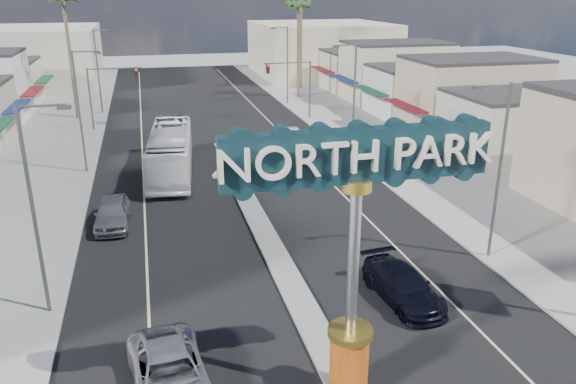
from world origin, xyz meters
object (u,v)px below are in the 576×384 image
streetlight_l_mid (81,106)px  streetlight_r_near (497,164)px  traffic_signal_left (109,86)px  traffic_signal_right (293,79)px  suv_left (170,374)px  streetlight_l_far (99,67)px  car_parked_right (289,139)px  streetlight_r_far (286,61)px  gateway_sign (355,236)px  palm_left_far (64,5)px  streetlight_r_mid (352,94)px  car_parked_left (112,213)px  suv_right (403,285)px  city_bus (171,151)px  streetlight_l_near (36,202)px  palm_right_mid (299,10)px

streetlight_l_mid → streetlight_r_near: 28.90m
traffic_signal_left → streetlight_r_near: 39.26m
traffic_signal_right → suv_left: (-15.03, -40.42, -3.52)m
streetlight_l_far → suv_left: size_ratio=1.65×
traffic_signal_left → suv_left: traffic_signal_left is taller
traffic_signal_left → car_parked_right: traffic_signal_left is taller
streetlight_r_far → gateway_sign: bearing=-101.8°
streetlight_r_far → traffic_signal_right: bearing=-98.9°
palm_left_far → suv_left: size_ratio=2.41×
traffic_signal_left → traffic_signal_right: 18.37m
streetlight_r_near → streetlight_r_mid: (0.00, 20.00, 0.00)m
car_parked_right → suv_left: bearing=-106.1°
streetlight_r_far → car_parked_left: streetlight_r_far is taller
streetlight_r_far → palm_left_far: palm_left_far is taller
streetlight_r_near → streetlight_r_far: size_ratio=1.00×
traffic_signal_right → palm_left_far: palm_left_far is taller
streetlight_l_mid → streetlight_r_mid: bearing=0.0°
gateway_sign → palm_left_far: 50.06m
gateway_sign → streetlight_r_far: size_ratio=1.02×
traffic_signal_right → streetlight_l_mid: size_ratio=0.67×
car_parked_left → suv_right: bearing=-40.8°
palm_left_far → city_bus: palm_left_far is taller
streetlight_r_near → streetlight_l_near: bearing=180.0°
palm_left_far → streetlight_l_near: bearing=-86.3°
traffic_signal_left → palm_left_far: size_ratio=0.46×
traffic_signal_right → streetlight_l_far: 21.20m
city_bus → palm_left_far: bearing=117.2°
streetlight_l_far → car_parked_right: bearing=-49.2°
streetlight_l_mid → city_bus: streetlight_l_mid is taller
streetlight_l_near → palm_left_far: 40.59m
streetlight_l_mid → palm_left_far: bearing=97.3°
streetlight_r_near → car_parked_right: size_ratio=1.79×
traffic_signal_right → streetlight_r_mid: size_ratio=0.67×
city_bus → car_parked_left: bearing=-107.5°
streetlight_l_mid → city_bus: size_ratio=0.73×
traffic_signal_left → streetlight_r_far: streetlight_r_far is taller
streetlight_l_near → palm_left_far: (-2.57, 40.00, 6.43)m
palm_left_far → car_parked_right: 27.51m
car_parked_left → car_parked_right: 19.93m
car_parked_left → car_parked_right: bearing=46.7°
streetlight_l_near → streetlight_l_far: bearing=90.0°
streetlight_r_far → car_parked_left: size_ratio=1.90×
streetlight_l_mid → palm_right_mid: bearing=48.0°
gateway_sign → streetlight_l_near: bearing=142.4°
streetlight_l_near → streetlight_r_near: bearing=0.0°
palm_left_far → streetlight_r_near: bearing=-59.6°
traffic_signal_left → car_parked_right: bearing=-35.9°
streetlight_l_far → streetlight_r_far: 20.87m
city_bus → gateway_sign: bearing=-75.0°
streetlight_l_near → suv_left: bearing=-54.5°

